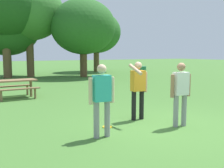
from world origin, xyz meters
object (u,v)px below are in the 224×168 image
(picnic_table_near, at_px, (15,85))
(person_catcher, at_px, (102,96))
(trash_can_further_along, at_px, (142,73))
(tree_back_left, at_px, (83,27))
(tree_broad_center, at_px, (5,6))
(tree_far_right, at_px, (6,28))
(person_bystander, at_px, (138,86))
(tree_slender_mid, at_px, (29,11))
(person_thrower, at_px, (181,90))
(frisbee, at_px, (107,127))
(tree_back_right, at_px, (96,32))

(picnic_table_near, bearing_deg, person_catcher, -84.19)
(trash_can_further_along, height_order, tree_back_left, tree_back_left)
(tree_broad_center, bearing_deg, tree_far_right, 78.38)
(tree_back_left, bearing_deg, picnic_table_near, -130.89)
(tree_broad_center, height_order, tree_back_left, tree_broad_center)
(person_bystander, xyz_separation_m, tree_slender_mid, (0.75, 15.50, 4.13))
(person_catcher, bearing_deg, person_thrower, -5.96)
(trash_can_further_along, bearing_deg, tree_back_left, 120.16)
(person_thrower, relative_size, frisbee, 6.65)
(person_thrower, bearing_deg, tree_back_left, 75.16)
(tree_slender_mid, bearing_deg, picnic_table_near, -107.02)
(person_catcher, relative_size, tree_far_right, 0.27)
(picnic_table_near, bearing_deg, tree_broad_center, 82.61)
(person_catcher, bearing_deg, tree_back_left, 67.10)
(tree_slender_mid, distance_m, tree_back_left, 4.41)
(tree_broad_center, bearing_deg, frisbee, -90.38)
(person_bystander, distance_m, tree_back_left, 14.21)
(person_bystander, bearing_deg, person_thrower, -64.20)
(picnic_table_near, xyz_separation_m, tree_broad_center, (1.25, 9.65, 4.72))
(tree_back_left, bearing_deg, tree_far_right, 146.33)
(picnic_table_near, bearing_deg, tree_back_left, 49.11)
(trash_can_further_along, distance_m, tree_broad_center, 11.18)
(tree_slender_mid, bearing_deg, trash_can_further_along, -47.35)
(tree_far_right, bearing_deg, frisbee, -91.30)
(trash_can_further_along, height_order, tree_slender_mid, tree_slender_mid)
(picnic_table_near, bearing_deg, frisbee, -78.86)
(tree_broad_center, xyz_separation_m, tree_back_left, (5.36, -2.02, -1.41))
(person_catcher, distance_m, tree_slender_mid, 17.06)
(tree_back_right, bearing_deg, tree_back_left, -126.97)
(person_thrower, relative_size, tree_slender_mid, 0.22)
(person_catcher, distance_m, tree_far_right, 17.73)
(trash_can_further_along, bearing_deg, person_catcher, -130.86)
(person_thrower, distance_m, tree_far_right, 17.98)
(tree_far_right, bearing_deg, picnic_table_near, -97.91)
(picnic_table_near, bearing_deg, trash_can_further_along, 20.01)
(tree_far_right, bearing_deg, tree_broad_center, -101.62)
(frisbee, bearing_deg, tree_broad_center, 89.62)
(frisbee, relative_size, picnic_table_near, 0.14)
(person_bystander, bearing_deg, frisbee, -167.55)
(person_bystander, xyz_separation_m, tree_far_right, (-0.75, 16.60, 2.87))
(tree_back_left, distance_m, tree_back_right, 5.92)
(tree_slender_mid, bearing_deg, tree_broad_center, -171.60)
(person_catcher, distance_m, frisbee, 1.22)
(person_bystander, distance_m, tree_back_right, 19.83)
(person_bystander, relative_size, tree_back_right, 0.27)
(person_catcher, bearing_deg, tree_back_right, 63.18)
(tree_far_right, bearing_deg, tree_back_left, -33.67)
(tree_back_right, bearing_deg, picnic_table_near, -129.44)
(tree_slender_mid, distance_m, tree_back_right, 7.63)
(tree_far_right, bearing_deg, trash_can_further_along, -45.41)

